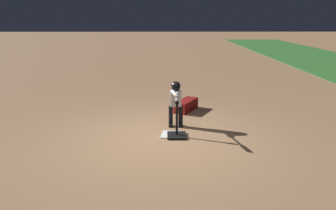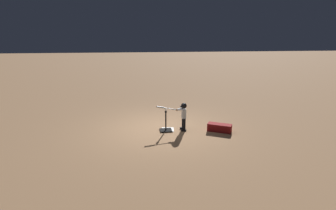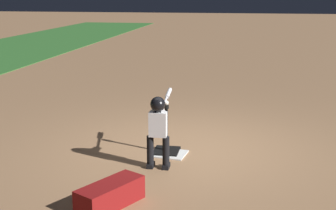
# 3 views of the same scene
# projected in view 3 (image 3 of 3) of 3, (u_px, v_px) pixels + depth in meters

# --- Properties ---
(ground_plane) EXTENTS (90.00, 90.00, 0.00)m
(ground_plane) POSITION_uv_depth(u_px,v_px,m) (188.00, 149.00, 7.28)
(ground_plane) COLOR #99704C
(home_plate) EXTENTS (0.50, 0.50, 0.02)m
(home_plate) POSITION_uv_depth(u_px,v_px,m) (171.00, 154.00, 7.04)
(home_plate) COLOR white
(home_plate) RESTS_ON ground_plane
(batting_tee) EXTENTS (0.42, 0.38, 0.74)m
(batting_tee) POSITION_uv_depth(u_px,v_px,m) (166.00, 146.00, 7.11)
(batting_tee) COLOR black
(batting_tee) RESTS_ON ground_plane
(batter_child) EXTENTS (1.09, 0.32, 1.02)m
(batter_child) POSITION_uv_depth(u_px,v_px,m) (159.00, 123.00, 6.41)
(batter_child) COLOR black
(batter_child) RESTS_ON ground_plane
(baseball) EXTENTS (0.07, 0.07, 0.07)m
(baseball) POSITION_uv_depth(u_px,v_px,m) (166.00, 103.00, 6.95)
(baseball) COLOR white
(baseball) RESTS_ON batting_tee
(equipment_bag) EXTENTS (0.89, 0.68, 0.28)m
(equipment_bag) POSITION_uv_depth(u_px,v_px,m) (110.00, 195.00, 5.34)
(equipment_bag) COLOR maroon
(equipment_bag) RESTS_ON ground_plane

